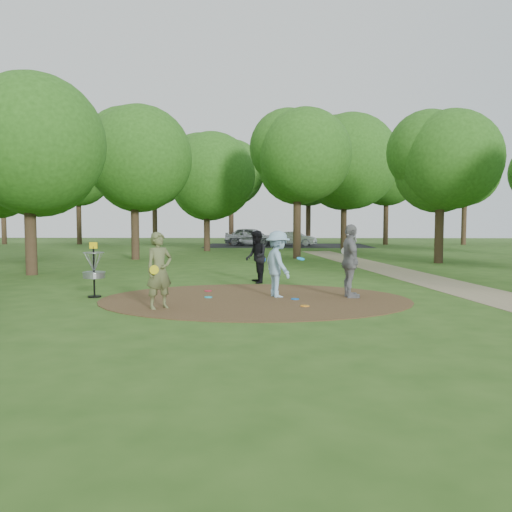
{
  "coord_description": "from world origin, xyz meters",
  "views": [
    {
      "loc": [
        0.35,
        -13.41,
        2.12
      ],
      "look_at": [
        0.0,
        1.2,
        1.1
      ],
      "focal_mm": 35.0,
      "sensor_mm": 36.0,
      "label": 1
    }
  ],
  "objects": [
    {
      "name": "disc_ground_blue",
      "position": [
        1.09,
        -0.07,
        0.03
      ],
      "size": [
        0.22,
        0.22,
        0.02
      ],
      "primitive_type": "cylinder",
      "color": "blue",
      "rests_on": "dirt_clearing"
    },
    {
      "name": "player_walking_with_disc",
      "position": [
        -0.05,
        3.57,
        0.9
      ],
      "size": [
        0.84,
        0.99,
        1.81
      ],
      "color": "black",
      "rests_on": "ground"
    },
    {
      "name": "player_observer_with_disc",
      "position": [
        -2.26,
        -1.53,
        0.93
      ],
      "size": [
        0.81,
        0.78,
        1.86
      ],
      "color": "#5A6138",
      "rests_on": "ground"
    },
    {
      "name": "player_throwing_with_disc",
      "position": [
        0.62,
        0.4,
        0.93
      ],
      "size": [
        1.34,
        1.38,
        1.86
      ],
      "color": "#8BB4CF",
      "rests_on": "ground"
    },
    {
      "name": "disc_ground_orange",
      "position": [
        1.27,
        -1.17,
        0.03
      ],
      "size": [
        0.22,
        0.22,
        0.02
      ],
      "primitive_type": "cylinder",
      "color": "orange",
      "rests_on": "dirt_clearing"
    },
    {
      "name": "tree_ring",
      "position": [
        2.06,
        10.75,
        5.27
      ],
      "size": [
        36.97,
        46.23,
        9.83
      ],
      "color": "#332316",
      "rests_on": "ground"
    },
    {
      "name": "player_waiting_with_disc",
      "position": [
        2.63,
        0.33,
        1.02
      ],
      "size": [
        0.6,
        1.23,
        2.04
      ],
      "color": "gray",
      "rests_on": "ground"
    },
    {
      "name": "disc_ground_cyan",
      "position": [
        -1.29,
        0.19,
        0.03
      ],
      "size": [
        0.22,
        0.22,
        0.02
      ],
      "primitive_type": "cylinder",
      "color": "#19ADCE",
      "rests_on": "dirt_clearing"
    },
    {
      "name": "disc_golf_basket",
      "position": [
        -4.5,
        0.3,
        0.87
      ],
      "size": [
        0.63,
        0.63,
        1.54
      ],
      "color": "black",
      "rests_on": "ground"
    },
    {
      "name": "parking_lot",
      "position": [
        2.0,
        30.0,
        0.0
      ],
      "size": [
        14.0,
        8.0,
        0.01
      ],
      "primitive_type": "cube",
      "color": "black",
      "rests_on": "ground"
    },
    {
      "name": "car_left",
      "position": [
        -1.08,
        29.81,
        0.79
      ],
      "size": [
        4.98,
        3.42,
        1.58
      ],
      "primitive_type": "imported",
      "rotation": [
        0.0,
        0.0,
        1.2
      ],
      "color": "#ABADB3",
      "rests_on": "ground"
    },
    {
      "name": "ground",
      "position": [
        0.0,
        0.0,
        0.0
      ],
      "size": [
        100.0,
        100.0,
        0.0
      ],
      "primitive_type": "plane",
      "color": "#2D5119",
      "rests_on": "ground"
    },
    {
      "name": "dirt_clearing",
      "position": [
        0.0,
        0.0,
        0.01
      ],
      "size": [
        8.4,
        8.4,
        0.02
      ],
      "primitive_type": "cylinder",
      "color": "#47301C",
      "rests_on": "ground"
    },
    {
      "name": "car_right",
      "position": [
        2.67,
        29.72,
        0.61
      ],
      "size": [
        3.94,
        2.25,
        1.23
      ],
      "primitive_type": "imported",
      "rotation": [
        0.0,
        0.0,
        1.3
      ],
      "color": "#A9AEB1",
      "rests_on": "ground"
    },
    {
      "name": "disc_ground_red",
      "position": [
        -1.45,
        1.45,
        0.03
      ],
      "size": [
        0.22,
        0.22,
        0.02
      ],
      "primitive_type": "cylinder",
      "color": "#B7122F",
      "rests_on": "dirt_clearing"
    },
    {
      "name": "footpath",
      "position": [
        6.5,
        2.0,
        0.01
      ],
      "size": [
        7.55,
        39.89,
        0.01
      ],
      "primitive_type": "cube",
      "rotation": [
        0.0,
        0.0,
        0.14
      ],
      "color": "#8C7A5B",
      "rests_on": "ground"
    }
  ]
}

